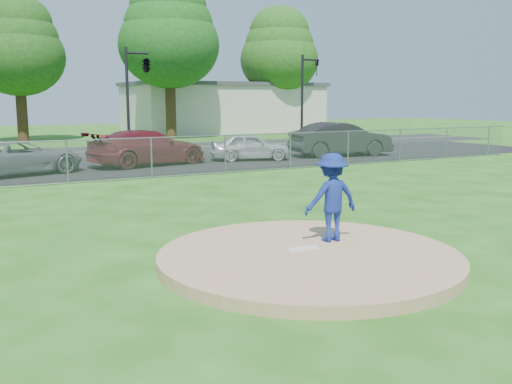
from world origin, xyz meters
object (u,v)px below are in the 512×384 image
Objects in this scene: traffic_signal_center at (144,67)px; commercial_building at (223,107)px; tree_far_right at (279,50)px; parked_car_darkred at (148,147)px; parked_car_pearl at (250,147)px; pitcher at (331,197)px; traffic_signal_right at (305,91)px; tree_right at (169,32)px; parked_car_charcoal at (341,139)px; tree_center at (18,45)px; parked_car_gray at (20,157)px.

commercial_building is at bearing 53.06° from traffic_signal_center.
tree_far_right is 2.00× the size of parked_car_darkred.
pitcher is at bearing 175.16° from parked_car_pearl.
traffic_signal_center is at bearing -180.00° from traffic_signal_right.
tree_right is at bearing 117.64° from traffic_signal_right.
parked_car_charcoal is (-7.80, -19.51, -6.19)m from tree_far_right.
traffic_signal_center is (-16.03, -13.00, -2.45)m from tree_far_right.
tree_center is 1.89× the size of parked_car_charcoal.
pitcher is 18.81m from parked_car_charcoal.
parked_car_darkred is at bearing -113.25° from tree_right.
tree_far_right is at bearing -68.20° from parked_car_gray.
tree_right reaches higher than commercial_building.
pitcher is (-13.40, -21.49, -2.32)m from traffic_signal_right.
parked_car_gray is (-17.41, -6.63, -2.69)m from traffic_signal_right.
parked_car_pearl is at bearing -139.14° from traffic_signal_right.
parked_car_charcoal is at bearing -99.59° from commercial_building.
traffic_signal_center is 22.01m from pitcher.
commercial_building is 20.17m from traffic_signal_center.
commercial_building is 25.91m from parked_car_darkred.
parked_car_pearl is at bearing -108.39° from pitcher.
traffic_signal_right is (5.24, -10.00, -4.29)m from tree_right.
parked_car_pearl is 5.08m from parked_car_charcoal.
tree_right is at bearing 20.04° from parked_car_charcoal.
tree_right is at bearing -100.61° from pitcher.
tree_far_right is 1.92× the size of traffic_signal_right.
tree_far_right reaches higher than commercial_building.
tree_right is 33.20m from pitcher.
tree_center is 1.76× the size of traffic_signal_right.
traffic_signal_center is (-5.03, -10.00, -3.04)m from tree_right.
parked_car_pearl is at bearing -111.82° from commercial_building.
traffic_signal_right reaches higher than parked_car_darkred.
tree_center reaches higher than parked_car_pearl.
pitcher is (-15.17, -37.49, -1.11)m from commercial_building.
traffic_signal_center is 10.51m from parked_car_gray.
tree_far_right is 23.94m from parked_car_pearl.
traffic_signal_right is at bearing -113.91° from tree_far_right.
parked_car_darkred is (-6.82, -15.87, -6.86)m from tree_right.
parked_car_gray is at bearing -126.21° from tree_right.
commercial_building reaches higher than parked_car_gray.
tree_right is at bearing -54.67° from parked_car_gray.
parked_car_charcoal is at bearing -111.80° from tree_far_right.
tree_right is 11.42m from tree_far_right.
parked_car_gray is at bearing -70.99° from pitcher.
commercial_building is at bearing 143.13° from tree_far_right.
traffic_signal_right is (10.27, 0.00, -1.25)m from traffic_signal_center.
pitcher is at bearing -121.95° from traffic_signal_right.
commercial_building is at bearing -58.74° from parked_car_gray.
parked_car_darkred is at bearing -91.01° from pitcher.
parked_car_darkred is (3.18, -17.87, -5.68)m from tree_center.
tree_right is at bearing -164.74° from tree_far_right.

